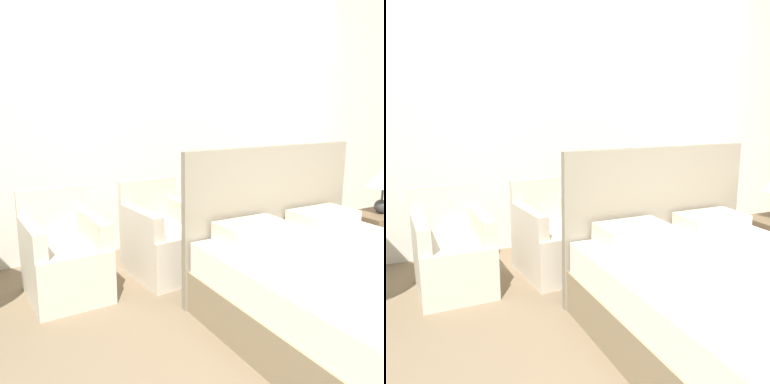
# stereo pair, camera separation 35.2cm
# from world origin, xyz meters

# --- Properties ---
(wall_back) EXTENTS (10.00, 0.06, 2.90)m
(wall_back) POSITION_xyz_m (0.00, 3.82, 1.45)
(wall_back) COLOR silver
(wall_back) RESTS_ON ground_plane
(bed) EXTENTS (1.62, 2.17, 1.21)m
(bed) POSITION_xyz_m (0.55, 1.25, 0.30)
(bed) COLOR #8C7A5B
(bed) RESTS_ON ground_plane
(armchair_near_window_left) EXTENTS (0.61, 0.71, 0.85)m
(armchair_near_window_left) POSITION_xyz_m (-0.97, 2.96, 0.28)
(armchair_near_window_left) COLOR beige
(armchair_near_window_left) RESTS_ON ground_plane
(armchair_near_window_right) EXTENTS (0.65, 0.74, 0.85)m
(armchair_near_window_right) POSITION_xyz_m (-0.07, 2.96, 0.28)
(armchair_near_window_right) COLOR beige
(armchair_near_window_right) RESTS_ON ground_plane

